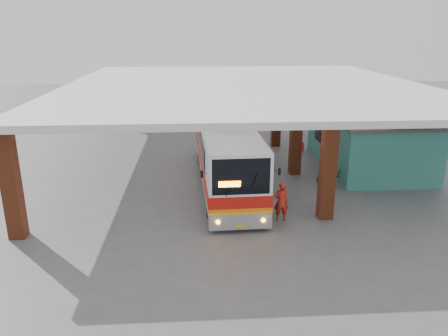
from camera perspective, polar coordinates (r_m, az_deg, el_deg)
name	(u,v)px	position (r m, az deg, el deg)	size (l,w,h in m)	color
ground	(247,194)	(21.63, 3.06, -3.39)	(90.00, 90.00, 0.00)	#515154
brick_columns	(262,128)	(25.93, 5.00, 5.22)	(20.10, 21.60, 4.35)	brown
canopy_roof	(244,85)	(26.87, 2.66, 10.75)	(21.00, 23.00, 0.30)	silver
shop_building	(368,141)	(26.73, 18.28, 3.41)	(5.20, 8.20, 3.11)	#30786B
coach_bus	(225,151)	(22.48, 0.17, 2.17)	(2.94, 12.17, 3.52)	silver
motorcycle	(335,174)	(23.38, 14.31, -0.79)	(0.76, 2.18, 1.14)	black
pedestrian	(281,202)	(18.58, 7.48, -4.37)	(0.62, 0.41, 1.70)	red
red_chair	(301,148)	(28.92, 10.03, 2.60)	(0.48, 0.48, 0.73)	red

